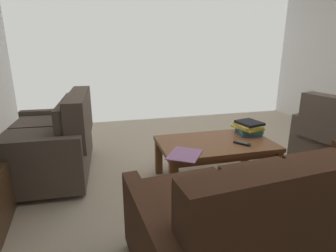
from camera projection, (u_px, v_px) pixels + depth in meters
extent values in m
cube|color=#B7A88E|center=(220.00, 182.00, 2.80)|extent=(4.97, 5.10, 0.01)
cylinder|color=black|center=(321.00, 199.00, 2.43)|extent=(0.05, 0.05, 0.06)
cylinder|color=black|center=(153.00, 240.00, 1.92)|extent=(0.05, 0.05, 0.06)
cube|color=#472B1C|center=(280.00, 220.00, 1.82)|extent=(1.78, 0.95, 0.34)
cube|color=#472B1C|center=(281.00, 189.00, 1.77)|extent=(0.60, 0.74, 0.10)
cube|color=#472B1C|center=(202.00, 206.00, 1.58)|extent=(0.60, 0.74, 0.10)
cube|color=#472B1C|center=(334.00, 199.00, 1.41)|extent=(1.72, 0.34, 0.46)
cube|color=#472B1C|center=(316.00, 189.00, 1.51)|extent=(0.52, 0.17, 0.32)
cube|color=#472B1C|center=(226.00, 210.00, 1.32)|extent=(0.52, 0.17, 0.32)
cube|color=#472B1C|center=(147.00, 244.00, 1.50)|extent=(0.18, 0.80, 0.50)
cylinder|color=black|center=(29.00, 159.00, 3.28)|extent=(0.05, 0.05, 0.06)
cylinder|color=black|center=(3.00, 196.00, 2.49)|extent=(0.05, 0.05, 0.06)
cylinder|color=black|center=(87.00, 154.00, 3.41)|extent=(0.05, 0.05, 0.06)
cylinder|color=black|center=(81.00, 188.00, 2.62)|extent=(0.05, 0.05, 0.06)
cube|color=brown|center=(49.00, 153.00, 2.89)|extent=(0.84, 1.04, 0.37)
cube|color=brown|center=(49.00, 125.00, 3.05)|extent=(0.72, 0.50, 0.10)
cube|color=brown|center=(39.00, 139.00, 2.58)|extent=(0.72, 0.50, 0.10)
cube|color=brown|center=(79.00, 116.00, 2.84)|extent=(0.23, 1.01, 0.48)
cube|color=brown|center=(71.00, 111.00, 3.06)|extent=(0.14, 0.46, 0.34)
cube|color=brown|center=(65.00, 124.00, 2.59)|extent=(0.14, 0.46, 0.34)
cube|color=brown|center=(58.00, 131.00, 3.38)|extent=(0.80, 0.14, 0.53)
cube|color=brown|center=(35.00, 169.00, 2.35)|extent=(0.80, 0.14, 0.53)
cube|color=brown|center=(215.00, 144.00, 2.74)|extent=(1.12, 0.68, 0.04)
cube|color=brown|center=(215.00, 148.00, 2.75)|extent=(1.03, 0.61, 0.05)
cube|color=brown|center=(245.00, 148.00, 3.19)|extent=(0.07, 0.07, 0.37)
cube|color=brown|center=(159.00, 157.00, 2.94)|extent=(0.07, 0.07, 0.37)
cube|color=brown|center=(277.00, 169.00, 2.65)|extent=(0.07, 0.07, 0.37)
cube|color=brown|center=(173.00, 182.00, 2.40)|extent=(0.07, 0.07, 0.37)
cylinder|color=black|center=(303.00, 165.00, 3.11)|extent=(0.06, 0.06, 0.06)
cube|color=brown|center=(317.00, 133.00, 3.30)|extent=(0.84, 0.29, 0.54)
cube|color=#385693|center=(248.00, 133.00, 2.96)|extent=(0.25, 0.27, 0.03)
cube|color=#337F51|center=(249.00, 130.00, 2.96)|extent=(0.27, 0.29, 0.03)
cube|color=#E0CC4C|center=(248.00, 127.00, 2.95)|extent=(0.29, 0.34, 0.02)
cube|color=#E0CC4C|center=(248.00, 126.00, 2.93)|extent=(0.22, 0.27, 0.03)
cube|color=black|center=(249.00, 123.00, 2.93)|extent=(0.26, 0.29, 0.03)
cube|color=black|center=(242.00, 143.00, 2.66)|extent=(0.13, 0.15, 0.02)
cube|color=#59595B|center=(242.00, 142.00, 2.65)|extent=(0.09, 0.11, 0.00)
cube|color=#996699|center=(185.00, 154.00, 2.41)|extent=(0.39, 0.40, 0.01)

